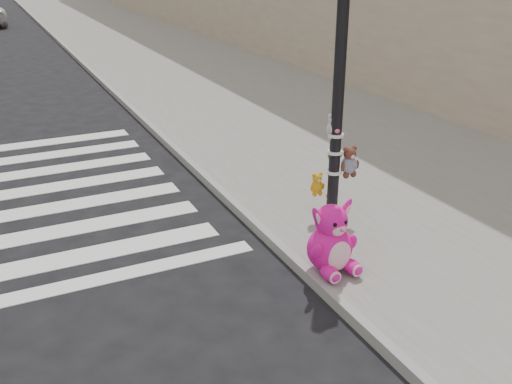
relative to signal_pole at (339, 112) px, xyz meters
name	(u,v)px	position (x,y,z in m)	size (l,w,h in m)	color
ground	(212,344)	(-2.63, -1.81, -1.76)	(120.00, 120.00, 0.00)	black
sidewalk_near	(248,93)	(2.37, 8.19, -1.69)	(7.00, 80.00, 0.14)	slate
curb_edge	(128,106)	(-1.08, 8.19, -1.69)	(0.12, 80.00, 0.15)	gray
signal_pole	(339,112)	(0.00, 0.00, 0.00)	(0.70, 0.49, 4.00)	black
pink_bunny	(331,243)	(-0.83, -1.24, -1.24)	(0.65, 0.70, 0.92)	#F6149D
red_teddy	(329,195)	(0.31, 0.59, -1.53)	(0.12, 0.09, 0.18)	red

